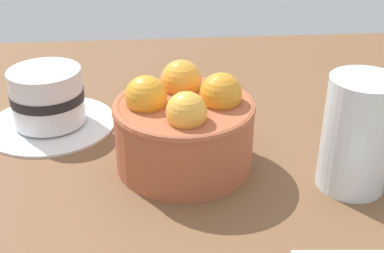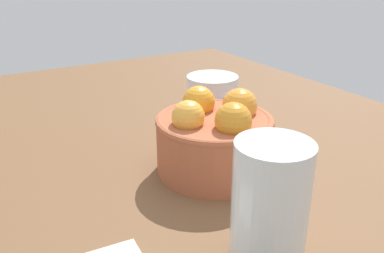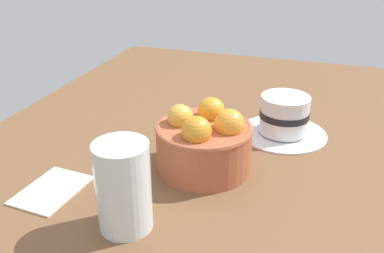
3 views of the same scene
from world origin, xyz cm
name	(u,v)px [view 1 (image 1 of 3)]	position (x,y,z in cm)	size (l,w,h in cm)	color
ground_plane	(184,176)	(0.00, 0.00, -1.67)	(126.76, 84.18, 3.35)	brown
terracotta_bowl	(184,125)	(-0.01, -0.05, 4.66)	(14.71, 14.71, 10.41)	#AD5938
coffee_cup	(48,101)	(15.79, -10.18, 3.24)	(15.80, 15.80, 7.33)	white
water_glass	(357,134)	(-16.46, 5.23, 5.81)	(6.79, 6.79, 11.62)	silver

